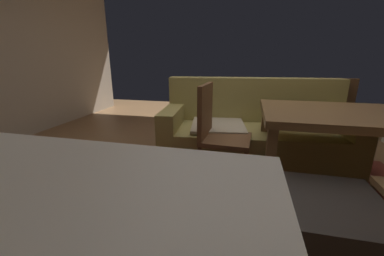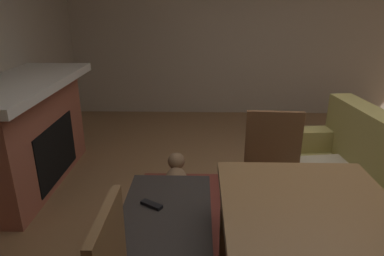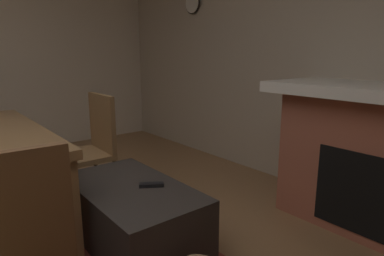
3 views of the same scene
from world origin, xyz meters
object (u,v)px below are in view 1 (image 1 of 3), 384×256
object	(u,v)px
ottoman_coffee_table	(279,223)
small_dog	(144,205)
dining_chair_north	(336,115)
couch	(253,134)
dining_chair_west	(216,129)
dining_table	(376,123)
tv_remote	(267,200)

from	to	relation	value
ottoman_coffee_table	small_dog	world-z (taller)	ottoman_coffee_table
dining_chair_north	ottoman_coffee_table	bearing A→B (deg)	-114.70
ottoman_coffee_table	small_dog	distance (m)	0.87
ottoman_coffee_table	small_dog	size ratio (longest dim) A/B	1.98
ottoman_coffee_table	dining_chair_north	world-z (taller)	dining_chair_north
couch	dining_chair_west	size ratio (longest dim) A/B	2.22
couch	dining_chair_north	size ratio (longest dim) A/B	2.22
dining_chair_west	dining_table	bearing A→B (deg)	-0.22
ottoman_coffee_table	dining_table	bearing A→B (deg)	46.21
tv_remote	small_dog	xyz separation A→B (m)	(-0.78, 0.11, -0.23)
dining_chair_north	small_dog	xyz separation A→B (m)	(-1.63, -1.63, -0.34)
couch	small_dog	bearing A→B (deg)	-118.22
tv_remote	dining_chair_west	distance (m)	0.99
couch	dining_chair_north	xyz separation A→B (m)	(0.91, 0.29, 0.20)
couch	dining_chair_west	bearing A→B (deg)	-121.68
ottoman_coffee_table	dining_table	world-z (taller)	dining_table
dining_chair_west	small_dog	world-z (taller)	dining_chair_west
couch	tv_remote	bearing A→B (deg)	-87.76
tv_remote	dining_table	world-z (taller)	dining_table
tv_remote	small_dog	bearing A→B (deg)	-156.13
ottoman_coffee_table	tv_remote	xyz separation A→B (m)	(-0.09, -0.10, 0.21)
ottoman_coffee_table	dining_chair_north	xyz separation A→B (m)	(0.75, 1.64, 0.32)
dining_table	dining_chair_west	world-z (taller)	dining_chair_west
dining_chair_west	small_dog	distance (m)	0.94
dining_chair_west	dining_chair_north	size ratio (longest dim) A/B	1.00
dining_chair_north	small_dog	bearing A→B (deg)	-134.91
couch	dining_chair_north	distance (m)	0.97
dining_chair_west	dining_chair_north	world-z (taller)	same
dining_table	dining_chair_north	size ratio (longest dim) A/B	1.85
couch	ottoman_coffee_table	distance (m)	1.37
couch	dining_table	world-z (taller)	couch
dining_table	dining_chair_north	distance (m)	0.86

